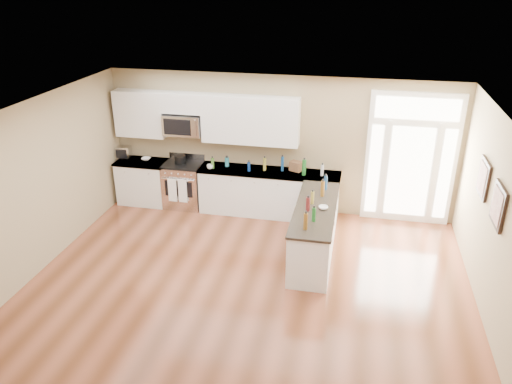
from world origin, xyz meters
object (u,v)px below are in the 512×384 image
Objects in this scene: stockpot at (180,159)px; toaster_oven at (124,152)px; kitchen_range at (184,185)px; peninsula_cabinet at (314,233)px.

stockpot is 0.81× the size of toaster_oven.
toaster_oven reaches higher than kitchen_range.
kitchen_range reaches higher than peninsula_cabinet.
toaster_oven is at bearing 174.62° from kitchen_range.
peninsula_cabinet is 4.59m from toaster_oven.
peninsula_cabinet is at bearing -26.58° from stockpot.
stockpot is at bearing 153.42° from peninsula_cabinet.
peninsula_cabinet is at bearing -26.52° from kitchen_range.
toaster_oven is (-4.27, 1.58, 0.63)m from peninsula_cabinet.
toaster_oven is (-1.30, 0.09, 0.02)m from stockpot.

